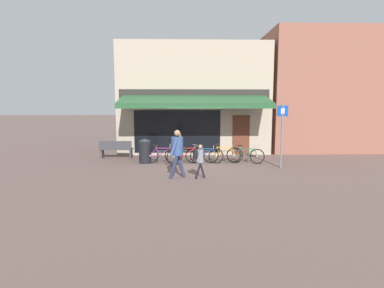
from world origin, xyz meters
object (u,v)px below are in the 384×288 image
(bicycle_orange, at_px, (222,154))
(parking_sign, at_px, (282,129))
(bicycle_red, at_px, (186,156))
(pedestrian_child, at_px, (199,157))
(bicycle_blue, at_px, (204,155))
(bicycle_purple, at_px, (161,155))
(litter_bin, at_px, (145,151))
(park_bench, at_px, (116,149))
(pedestrian_adult, at_px, (177,149))
(bicycle_green, at_px, (245,155))

(bicycle_orange, distance_m, parking_sign, 2.84)
(bicycle_red, height_order, pedestrian_child, pedestrian_child)
(bicycle_blue, relative_size, bicycle_orange, 0.95)
(bicycle_purple, distance_m, bicycle_red, 1.12)
(bicycle_red, bearing_deg, bicycle_orange, -14.87)
(litter_bin, bearing_deg, bicycle_purple, -11.38)
(bicycle_orange, distance_m, park_bench, 5.30)
(bicycle_purple, distance_m, litter_bin, 0.78)
(bicycle_red, height_order, bicycle_orange, bicycle_orange)
(bicycle_red, relative_size, pedestrian_adult, 0.99)
(bicycle_orange, height_order, bicycle_green, bicycle_orange)
(bicycle_green, bearing_deg, pedestrian_adult, -115.16)
(bicycle_purple, height_order, bicycle_orange, bicycle_orange)
(litter_bin, bearing_deg, park_bench, 140.46)
(bicycle_red, bearing_deg, bicycle_purple, 146.97)
(bicycle_red, distance_m, parking_sign, 4.23)
(bicycle_purple, distance_m, park_bench, 2.77)
(pedestrian_adult, bearing_deg, bicycle_red, 84.99)
(bicycle_blue, distance_m, park_bench, 4.52)
(bicycle_red, xyz_separation_m, parking_sign, (3.95, -0.90, 1.22))
(bicycle_orange, xyz_separation_m, park_bench, (-5.11, 1.42, 0.07))
(bicycle_red, bearing_deg, pedestrian_child, -103.54)
(bicycle_purple, bearing_deg, bicycle_orange, 2.19)
(pedestrian_adult, distance_m, park_bench, 5.27)
(litter_bin, distance_m, park_bench, 2.08)
(bicycle_red, xyz_separation_m, litter_bin, (-1.85, 0.34, 0.17))
(litter_bin, height_order, park_bench, litter_bin)
(bicycle_green, relative_size, park_bench, 1.02)
(bicycle_blue, height_order, litter_bin, litter_bin)
(bicycle_blue, relative_size, pedestrian_child, 1.41)
(bicycle_purple, height_order, litter_bin, litter_bin)
(bicycle_orange, distance_m, pedestrian_child, 3.18)
(bicycle_blue, bearing_deg, pedestrian_child, -92.17)
(bicycle_blue, xyz_separation_m, park_bench, (-4.28, 1.46, 0.10))
(bicycle_blue, bearing_deg, litter_bin, -177.91)
(litter_bin, bearing_deg, bicycle_blue, -2.91)
(pedestrian_adult, bearing_deg, bicycle_green, 45.17)
(pedestrian_adult, distance_m, litter_bin, 3.29)
(park_bench, bearing_deg, pedestrian_adult, -50.65)
(bicycle_orange, xyz_separation_m, pedestrian_child, (-1.20, -2.92, 0.38))
(bicycle_red, height_order, bicycle_green, bicycle_red)
(bicycle_purple, relative_size, bicycle_blue, 1.00)
(pedestrian_adult, xyz_separation_m, parking_sign, (4.28, 1.64, 0.56))
(bicycle_red, xyz_separation_m, park_bench, (-3.45, 1.66, 0.07))
(bicycle_purple, bearing_deg, bicycle_blue, 1.50)
(bicycle_green, relative_size, pedestrian_child, 1.35)
(bicycle_green, height_order, park_bench, park_bench)
(bicycle_purple, relative_size, bicycle_red, 1.00)
(bicycle_red, height_order, parking_sign, parking_sign)
(bicycle_orange, bearing_deg, pedestrian_child, -106.32)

